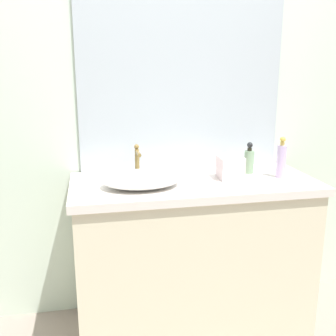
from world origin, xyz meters
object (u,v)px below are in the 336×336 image
(sink_basin, at_px, (142,179))
(soap_dispenser, at_px, (249,160))
(lotion_bottle, at_px, (281,160))
(tissue_box, at_px, (230,166))

(sink_basin, bearing_deg, soap_dispenser, 13.33)
(soap_dispenser, bearing_deg, lotion_bottle, -41.85)
(lotion_bottle, distance_m, tissue_box, 0.28)
(sink_basin, distance_m, tissue_box, 0.50)
(sink_basin, distance_m, lotion_bottle, 0.78)
(lotion_bottle, bearing_deg, tissue_box, 173.68)
(lotion_bottle, bearing_deg, soap_dispenser, 138.15)
(sink_basin, distance_m, soap_dispenser, 0.66)
(soap_dispenser, relative_size, lotion_bottle, 0.79)
(lotion_bottle, bearing_deg, sink_basin, -177.73)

